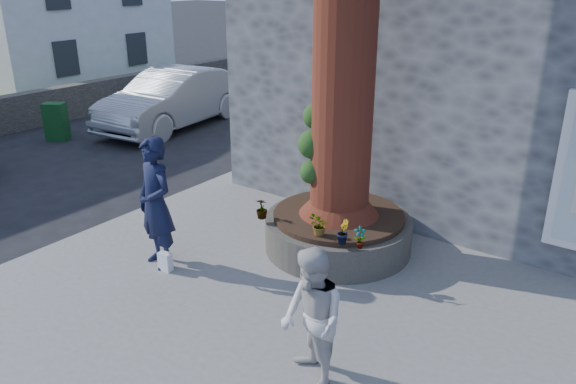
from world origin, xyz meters
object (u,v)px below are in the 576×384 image
Objects in this scene: planter at (338,231)px; car_silver at (173,98)px; man at (156,204)px; a_board_sign at (56,122)px; woman at (312,320)px.

planter is 8.95m from car_silver.
man is 1.97× the size of a_board_sign.
woman reaches higher than a_board_sign.
planter is 2.84m from man.
man is (-1.87, -2.02, 0.69)m from planter.
planter is 2.30× the size of a_board_sign.
a_board_sign is (-10.88, 4.00, -0.40)m from woman.
car_silver is (-6.13, 6.01, -0.28)m from man.
woman is 0.31× the size of car_silver.
woman is at bearing -63.58° from planter.
car_silver reaches higher than planter.
planter is at bearing -36.80° from a_board_sign.
planter is at bearing 59.06° from man.
a_board_sign is (-7.59, 3.18, -0.60)m from man.
planter is at bearing -33.70° from car_silver.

